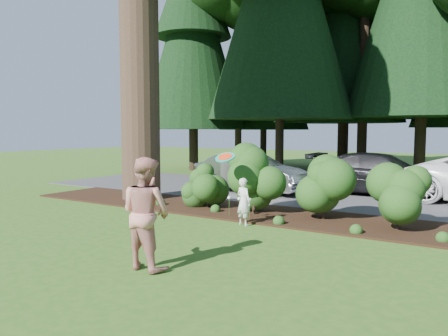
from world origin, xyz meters
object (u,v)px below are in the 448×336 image
car_silver_wagon (251,173)px  car_dark_suv (381,174)px  child (244,202)px  adult (146,213)px  frisbee (225,157)px

car_silver_wagon → car_dark_suv: (4.17, 1.80, 0.03)m
car_dark_suv → car_silver_wagon: bearing=111.1°
child → adult: 3.69m
car_dark_suv → child: (-1.61, -6.74, -0.18)m
car_silver_wagon → child: size_ratio=3.71×
car_dark_suv → frisbee: frisbee is taller
car_dark_suv → child: 6.93m
car_silver_wagon → car_dark_suv: bearing=-62.2°
child → car_dark_suv: bearing=-86.8°
car_silver_wagon → frisbee: bearing=-153.2°
car_dark_suv → frisbee: size_ratio=9.86×
adult → frisbee: bearing=-73.4°
child → adult: size_ratio=0.62×
adult → car_silver_wagon: bearing=-68.1°
car_dark_suv → adult: size_ratio=2.72×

